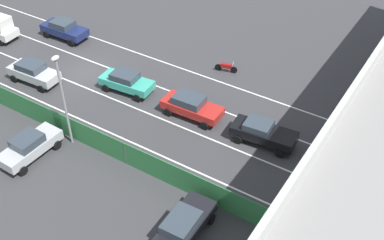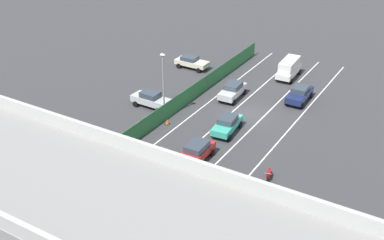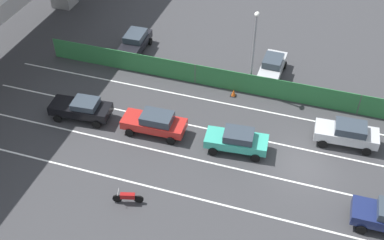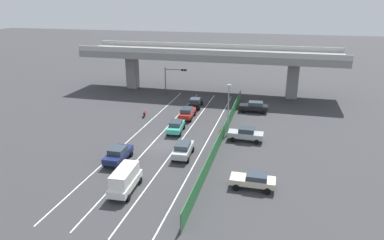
# 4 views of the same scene
# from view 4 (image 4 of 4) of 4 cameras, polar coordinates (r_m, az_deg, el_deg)

# --- Properties ---
(ground_plane) EXTENTS (300.00, 300.00, 0.00)m
(ground_plane) POSITION_cam_4_polar(r_m,az_deg,el_deg) (43.52, -4.64, -4.21)
(ground_plane) COLOR #38383A
(lane_line_left_edge) EXTENTS (0.14, 42.82, 0.01)m
(lane_line_left_edge) POSITION_cam_4_polar(r_m,az_deg,el_deg) (48.13, -8.90, -2.02)
(lane_line_left_edge) COLOR silver
(lane_line_left_edge) RESTS_ON ground
(lane_line_mid_left) EXTENTS (0.14, 42.82, 0.01)m
(lane_line_mid_left) POSITION_cam_4_polar(r_m,az_deg,el_deg) (46.99, -5.21, -2.39)
(lane_line_mid_left) COLOR silver
(lane_line_mid_left) RESTS_ON ground
(lane_line_mid_right) EXTENTS (0.14, 42.82, 0.01)m
(lane_line_mid_right) POSITION_cam_4_polar(r_m,az_deg,el_deg) (46.06, -1.35, -2.78)
(lane_line_mid_right) COLOR silver
(lane_line_mid_right) RESTS_ON ground
(lane_line_right_edge) EXTENTS (0.14, 42.82, 0.01)m
(lane_line_right_edge) POSITION_cam_4_polar(r_m,az_deg,el_deg) (45.35, 2.66, -3.16)
(lane_line_right_edge) COLOR silver
(lane_line_right_edge) RESTS_ON ground
(elevated_overpass) EXTENTS (48.83, 9.31, 8.79)m
(elevated_overpass) POSITION_cam_4_polar(r_m,az_deg,el_deg) (66.64, 2.71, 10.37)
(elevated_overpass) COLOR gray
(elevated_overpass) RESTS_ON ground
(green_fence) EXTENTS (0.10, 38.92, 1.81)m
(green_fence) POSITION_cam_4_polar(r_m,az_deg,el_deg) (44.71, 5.02, -2.31)
(green_fence) COLOR #2D753D
(green_fence) RESTS_ON ground
(car_sedan_silver) EXTENTS (2.15, 4.46, 1.73)m
(car_sedan_silver) POSITION_cam_4_polar(r_m,az_deg,el_deg) (40.12, -1.46, -4.77)
(car_sedan_silver) COLOR #B7BABC
(car_sedan_silver) RESTS_ON ground
(car_sedan_black) EXTENTS (2.31, 4.66, 1.64)m
(car_sedan_black) POSITION_cam_4_polar(r_m,az_deg,el_deg) (58.21, 0.56, 2.93)
(car_sedan_black) COLOR black
(car_sedan_black) RESTS_ON ground
(car_sedan_navy) EXTENTS (2.12, 4.54, 1.72)m
(car_sedan_navy) POSITION_cam_4_polar(r_m,az_deg,el_deg) (39.79, -12.02, -5.45)
(car_sedan_navy) COLOR navy
(car_sedan_navy) RESTS_ON ground
(car_taxi_teal) EXTENTS (2.26, 4.45, 1.65)m
(car_taxi_teal) POSITION_cam_4_polar(r_m,az_deg,el_deg) (47.31, -2.65, -1.00)
(car_taxi_teal) COLOR teal
(car_taxi_teal) RESTS_ON ground
(car_van_white) EXTENTS (2.22, 4.88, 2.32)m
(car_van_white) POSITION_cam_4_polar(r_m,az_deg,el_deg) (33.73, -10.92, -9.43)
(car_van_white) COLOR silver
(car_van_white) RESTS_ON ground
(car_sedan_red) EXTENTS (2.11, 4.66, 1.70)m
(car_sedan_red) POSITION_cam_4_polar(r_m,az_deg,el_deg) (52.82, -0.79, 1.24)
(car_sedan_red) COLOR red
(car_sedan_red) RESTS_ON ground
(motorcycle) EXTENTS (0.75, 1.91, 0.93)m
(motorcycle) POSITION_cam_4_polar(r_m,az_deg,el_deg) (54.32, -7.78, 1.05)
(motorcycle) COLOR black
(motorcycle) RESTS_ON ground
(parked_sedan_cream) EXTENTS (4.29, 1.99, 1.54)m
(parked_sedan_cream) POSITION_cam_4_polar(r_m,az_deg,el_deg) (34.33, 10.06, -9.65)
(parked_sedan_cream) COLOR beige
(parked_sedan_cream) RESTS_ON ground
(parked_wagon_silver) EXTENTS (4.47, 2.01, 1.75)m
(parked_wagon_silver) POSITION_cam_4_polar(r_m,az_deg,el_deg) (45.01, 8.81, -2.26)
(parked_wagon_silver) COLOR #B2B5B7
(parked_wagon_silver) RESTS_ON ground
(parked_sedan_dark) EXTENTS (4.53, 2.18, 1.72)m
(parked_sedan_dark) POSITION_cam_4_polar(r_m,az_deg,el_deg) (56.63, 10.13, 2.21)
(parked_sedan_dark) COLOR black
(parked_sedan_dark) RESTS_ON ground
(traffic_light) EXTENTS (4.15, 0.41, 5.37)m
(traffic_light) POSITION_cam_4_polar(r_m,az_deg,el_deg) (64.25, -3.14, 7.19)
(traffic_light) COLOR #47474C
(traffic_light) RESTS_ON ground
(street_lamp) EXTENTS (0.60, 0.36, 7.02)m
(street_lamp) POSITION_cam_4_polar(r_m,az_deg,el_deg) (45.38, 5.98, 2.50)
(street_lamp) COLOR gray
(street_lamp) RESTS_ON ground
(traffic_cone) EXTENTS (0.47, 0.47, 0.63)m
(traffic_cone) POSITION_cam_4_polar(r_m,az_deg,el_deg) (47.83, 4.75, -1.61)
(traffic_cone) COLOR orange
(traffic_cone) RESTS_ON ground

